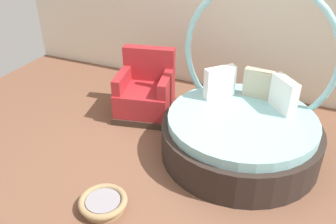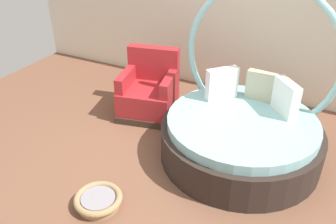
% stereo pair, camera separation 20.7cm
% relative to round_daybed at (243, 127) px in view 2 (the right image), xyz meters
% --- Properties ---
extents(ground_plane, '(8.00, 8.00, 0.02)m').
position_rel_round_daybed_xyz_m(ground_plane, '(-0.50, -0.71, -0.39)').
color(ground_plane, brown).
extents(back_wall, '(8.00, 0.12, 2.75)m').
position_rel_round_daybed_xyz_m(back_wall, '(-0.50, 1.69, 0.99)').
color(back_wall, silver).
rests_on(back_wall, ground_plane).
extents(round_daybed, '(1.94, 1.94, 2.07)m').
position_rel_round_daybed_xyz_m(round_daybed, '(0.00, 0.00, 0.00)').
color(round_daybed, '#2D231E').
rests_on(round_daybed, ground_plane).
extents(red_armchair, '(0.95, 0.95, 0.94)m').
position_rel_round_daybed_xyz_m(red_armchair, '(-1.52, 0.37, -0.05)').
color(red_armchair, '#38281E').
rests_on(red_armchair, ground_plane).
extents(pet_basket, '(0.51, 0.51, 0.13)m').
position_rel_round_daybed_xyz_m(pet_basket, '(-1.06, -1.56, -0.31)').
color(pet_basket, '#9E7F56').
rests_on(pet_basket, ground_plane).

